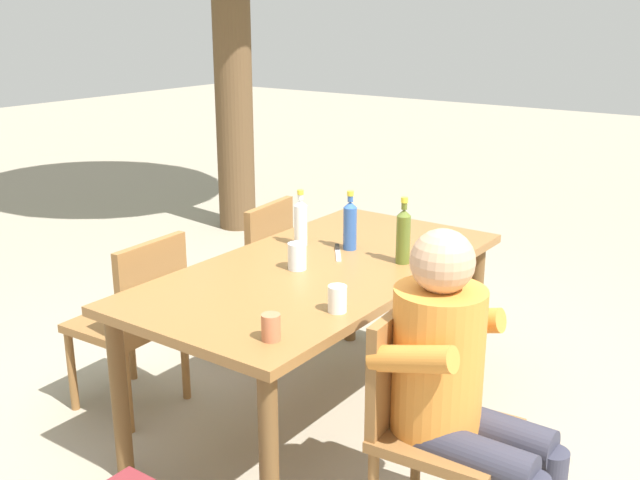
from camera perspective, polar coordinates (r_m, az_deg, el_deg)
The scene contains 13 objects.
ground_plane at distance 3.66m, azimuth -0.00°, elevation -13.49°, with size 24.00×24.00×0.00m, color gray.
dining_table at distance 3.37m, azimuth -0.00°, elevation -3.36°, with size 1.85×0.94×0.77m.
chair_near_left at distance 2.76m, azimuth 8.07°, elevation -13.00°, with size 0.48×0.48×0.87m.
chair_far_right at distance 4.20m, azimuth -5.16°, elevation -2.11°, with size 0.48×0.48×0.87m.
chair_far_left at distance 3.65m, azimuth -13.76°, elevation -5.58°, with size 0.46×0.46×0.87m.
person_in_white_shirt at distance 2.65m, azimuth 10.41°, elevation -10.43°, with size 0.47×0.61×1.18m.
bottle_blue at distance 3.53m, azimuth 2.30°, elevation 1.20°, with size 0.06×0.06×0.28m.
bottle_olive at distance 3.35m, azimuth 6.36°, elevation 0.38°, with size 0.06×0.06×0.30m.
bottle_clear at distance 3.60m, azimuth -1.48°, elevation 1.42°, with size 0.06×0.06×0.27m.
cup_glass at distance 3.28m, azimuth -1.75°, elevation -1.24°, with size 0.08×0.08×0.12m, color silver.
cup_white at distance 2.82m, azimuth 1.33°, elevation -4.50°, with size 0.07×0.07×0.10m, color white.
cup_terracotta at distance 2.60m, azimuth -3.75°, elevation -6.64°, with size 0.07×0.07×0.10m, color #BC6B47.
table_knife at distance 3.52m, azimuth 1.36°, elevation -0.88°, with size 0.21×0.16×0.01m.
Camera 1 is at (-2.56, -1.84, 1.87)m, focal length 42.06 mm.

